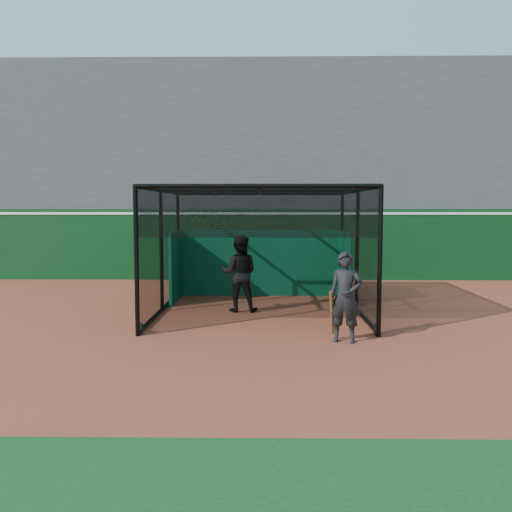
{
  "coord_description": "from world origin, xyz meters",
  "views": [
    {
      "loc": [
        1.17,
        -10.73,
        2.51
      ],
      "look_at": [
        0.99,
        2.0,
        1.4
      ],
      "focal_mm": 38.0,
      "sensor_mm": 36.0,
      "label": 1
    }
  ],
  "objects": [
    {
      "name": "on_deck_player",
      "position": [
        2.71,
        -0.64,
        0.86
      ],
      "size": [
        0.71,
        0.55,
        1.72
      ],
      "color": "black",
      "rests_on": "ground"
    },
    {
      "name": "outfield_wall",
      "position": [
        0.0,
        8.5,
        1.29
      ],
      "size": [
        50.0,
        0.5,
        2.5
      ],
      "color": "#093614",
      "rests_on": "ground"
    },
    {
      "name": "batter",
      "position": [
        0.57,
        2.42,
        0.94
      ],
      "size": [
        0.94,
        0.75,
        1.87
      ],
      "primitive_type": "imported",
      "rotation": [
        0.0,
        0.0,
        3.09
      ],
      "color": "black",
      "rests_on": "ground"
    },
    {
      "name": "grandstand",
      "position": [
        0.0,
        12.27,
        4.48
      ],
      "size": [
        50.0,
        7.85,
        8.95
      ],
      "color": "#4C4C4F",
      "rests_on": "ground"
    },
    {
      "name": "batting_cage",
      "position": [
        1.05,
        2.39,
        1.47
      ],
      "size": [
        4.85,
        5.26,
        2.95
      ],
      "color": "black",
      "rests_on": "ground"
    },
    {
      "name": "ground",
      "position": [
        0.0,
        0.0,
        0.0
      ],
      "size": [
        120.0,
        120.0,
        0.0
      ],
      "primitive_type": "plane",
      "color": "brown",
      "rests_on": "ground"
    }
  ]
}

